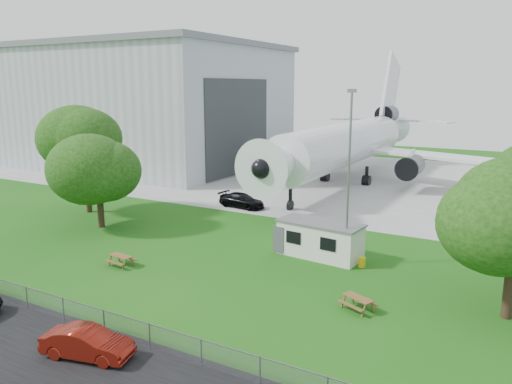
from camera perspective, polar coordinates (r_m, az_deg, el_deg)
The scene contains 14 objects.
ground at distance 34.50m, azimuth -6.54°, elevation -8.95°, with size 160.00×160.00×0.00m, color #286B18.
asphalt_strip at distance 26.15m, azimuth -24.26°, elevation -17.16°, with size 120.00×8.00×0.02m, color black.
concrete_apron at distance 67.88m, azimuth 12.59°, elevation 1.29°, with size 120.00×46.00×0.03m, color #B7B7B2.
hangar at distance 84.29m, azimuth -13.41°, elevation 9.72°, with size 43.00×31.00×18.55m.
airliner at distance 65.70m, azimuth 10.57°, elevation 5.67°, with size 46.36×47.73×17.69m.
site_cabin at distance 36.94m, azimuth 7.34°, elevation -5.39°, with size 6.87×3.33×2.62m.
picnic_west at distance 36.45m, azimuth -15.14°, elevation -8.14°, with size 1.80×1.50×0.76m, color brown, non-canonical shape.
picnic_east at distance 29.31m, azimuth 11.52°, elevation -13.05°, with size 1.80×1.50×0.76m, color brown, non-canonical shape.
fence at distance 28.06m, azimuth -18.35°, elevation -14.64°, with size 58.00×0.04×1.30m, color gray.
lamp_mast at distance 34.54m, azimuth 10.53°, elevation 1.30°, with size 0.16×0.16×12.00m, color slate.
tree_west_big at distance 51.28m, azimuth -19.01°, elevation 5.76°, with size 7.71×7.71×11.16m.
tree_west_small at distance 45.54m, azimuth -17.61°, elevation 2.34°, with size 7.77×7.77×8.98m.
car_centre_sedan at distance 25.19m, azimuth -18.72°, elevation -16.07°, with size 1.49×4.28×1.41m, color maroon.
car_apron_van at distance 51.44m, azimuth -1.64°, elevation -0.99°, with size 2.04×5.01×1.45m, color black.
Camera 1 is at (19.10, -25.97, 12.30)m, focal length 35.00 mm.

